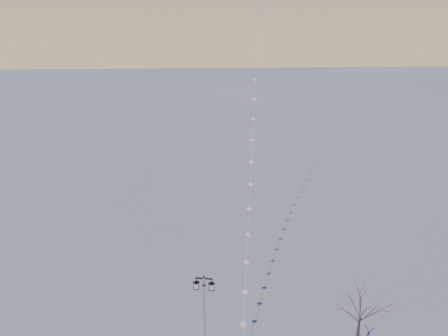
{
  "coord_description": "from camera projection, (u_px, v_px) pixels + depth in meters",
  "views": [
    {
      "loc": [
        -1.11,
        -19.3,
        18.86
      ],
      "look_at": [
        0.49,
        7.47,
        9.43
      ],
      "focal_mm": 34.77,
      "sensor_mm": 36.0,
      "label": 1
    }
  ],
  "objects": [
    {
      "name": "street_lamp",
      "position": [
        204.0,
        310.0,
        24.93
      ],
      "size": [
        1.3,
        0.6,
        5.18
      ],
      "rotation": [
        0.0,
        0.0,
        -0.17
      ],
      "color": "black",
      "rests_on": "ground"
    },
    {
      "name": "bare_tree",
      "position": [
        361.0,
        309.0,
        25.77
      ],
      "size": [
        2.07,
        2.07,
        3.44
      ],
      "rotation": [
        0.0,
        0.0,
        0.13
      ],
      "color": "brown",
      "rests_on": "ground"
    },
    {
      "name": "kite_train",
      "position": [
        257.0,
        4.0,
        41.16
      ],
      "size": [
        7.82,
        48.91,
        40.04
      ],
      "rotation": [
        0.0,
        0.0,
        -0.04
      ],
      "color": "black",
      "rests_on": "ground"
    }
  ]
}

